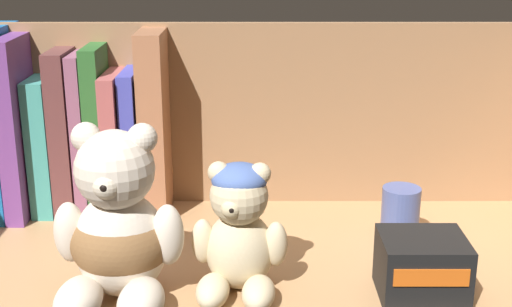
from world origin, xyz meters
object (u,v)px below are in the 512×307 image
Objects in this scene: book_6 at (85,133)px; book_8 at (119,141)px; book_2 at (1,121)px; book_3 at (23,124)px; teddy_bear_smaller at (239,232)px; book_7 at (100,129)px; small_product_box at (422,267)px; book_9 at (135,140)px; teddy_bear_larger at (118,232)px; book_4 at (46,144)px; pillar_candle at (400,215)px; book_5 at (67,131)px; book_10 at (156,122)px.

book_8 is (4.41, 0.00, -1.15)cm from book_6.
book_2 is 15.41cm from book_8.
book_3 reaches higher than teddy_bear_smaller.
book_7 is 44.88cm from small_product_box.
teddy_bear_larger is (2.08, -23.88, -2.39)cm from book_9.
book_4 is 0.98× the size of teddy_bear_larger.
book_7 reaches higher than book_9.
small_product_box is at bearing -35.83° from book_9.
book_4 is at bearing 180.00° from book_6.
book_9 is at bearing 94.98° from teddy_bear_larger.
book_6 is 3.08× the size of pillar_candle.
book_2 is at bearing 180.00° from book_7.
book_8 is 27.91cm from teddy_bear_smaller.
teddy_bear_larger is (13.88, -23.88, -1.81)cm from book_4.
book_2 reaches higher than teddy_bear_larger.
book_6 reaches higher than book_8.
book_6 reaches higher than small_product_box.
book_7 is at bearing 0.00° from book_2.
book_5 is at bearing 180.00° from book_7.
book_7 is (12.86, 0.00, -1.10)cm from book_2.
book_8 is (6.71, 0.00, -1.33)cm from book_5.
small_product_box is (44.59, -23.68, -5.80)cm from book_4.
book_3 reaches higher than book_7.
book_6 is 4.56cm from book_8.
book_2 is 1.33× the size of teddy_bear_larger.
pillar_candle reaches higher than small_product_box.
book_3 is 1.28× the size of teddy_bear_larger.
book_3 is 3.40× the size of pillar_candle.
book_4 is 3.41cm from book_5.
pillar_candle is at bearing -15.88° from book_7.
book_10 is at bearing 0.00° from book_8.
book_10 is at bearing 0.00° from book_4.
book_3 is at bearing 141.96° from teddy_bear_smaller.
book_2 is at bearing 180.00° from book_10.
small_product_box is at bearing -34.10° from book_8.
book_10 reaches higher than small_product_box.
book_3 reaches higher than book_5.
book_10 is at bearing 160.56° from pillar_candle.
book_8 is 2.74× the size of pillar_candle.
book_5 is 8.98cm from book_9.
book_3 is 2.71× the size of small_product_box.
book_4 is 0.95× the size of book_8.
book_6 reaches higher than pillar_candle.
book_5 is at bearing 114.69° from teddy_bear_larger.
book_9 is at bearing 122.15° from teddy_bear_smaller.
book_2 reaches higher than pillar_candle.
book_6 reaches higher than teddy_bear_smaller.
teddy_bear_larger is 30.98cm from small_product_box.
book_2 is 31.19cm from teddy_bear_larger.
book_3 is 14.75cm from book_9.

